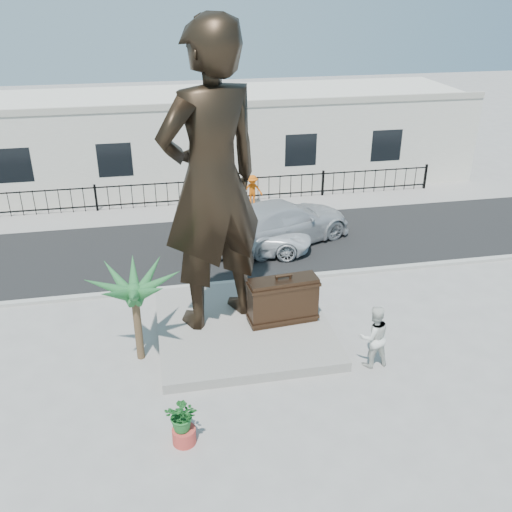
# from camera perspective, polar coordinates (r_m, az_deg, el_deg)

# --- Properties ---
(ground) EXTENTS (100.00, 100.00, 0.00)m
(ground) POSITION_cam_1_polar(r_m,az_deg,el_deg) (16.73, 1.33, -10.08)
(ground) COLOR #9E9991
(ground) RESTS_ON ground
(street) EXTENTS (40.00, 7.00, 0.01)m
(street) POSITION_cam_1_polar(r_m,az_deg,el_deg) (23.56, -2.79, 1.28)
(street) COLOR black
(street) RESTS_ON ground
(curb) EXTENTS (40.00, 0.25, 0.12)m
(curb) POSITION_cam_1_polar(r_m,az_deg,el_deg) (20.44, -1.34, -2.62)
(curb) COLOR #A5A399
(curb) RESTS_ON ground
(far_sidewalk) EXTENTS (40.00, 2.50, 0.02)m
(far_sidewalk) POSITION_cam_1_polar(r_m,az_deg,el_deg) (27.21, -4.04, 4.75)
(far_sidewalk) COLOR #9E9991
(far_sidewalk) RESTS_ON ground
(plinth) EXTENTS (5.20, 5.20, 0.30)m
(plinth) POSITION_cam_1_polar(r_m,az_deg,el_deg) (17.78, -1.28, -7.07)
(plinth) COLOR gray
(plinth) RESTS_ON ground
(fence) EXTENTS (22.00, 0.10, 1.20)m
(fence) POSITION_cam_1_polar(r_m,az_deg,el_deg) (27.75, -4.29, 6.47)
(fence) COLOR black
(fence) RESTS_ON ground
(building) EXTENTS (28.00, 7.00, 4.40)m
(building) POSITION_cam_1_polar(r_m,az_deg,el_deg) (31.29, -5.37, 11.76)
(building) COLOR silver
(building) RESTS_ON ground
(statue) EXTENTS (3.82, 3.27, 8.85)m
(statue) POSITION_cam_1_polar(r_m,az_deg,el_deg) (16.12, -4.47, 7.38)
(statue) COLOR black
(statue) RESTS_ON plinth
(suitcase) EXTENTS (2.13, 0.84, 1.47)m
(suitcase) POSITION_cam_1_polar(r_m,az_deg,el_deg) (17.42, 2.72, -4.44)
(suitcase) COLOR #362316
(suitcase) RESTS_ON plinth
(tourist) EXTENTS (0.95, 0.77, 1.86)m
(tourist) POSITION_cam_1_polar(r_m,az_deg,el_deg) (16.26, 11.69, -7.88)
(tourist) COLOR silver
(tourist) RESTS_ON ground
(car_white) EXTENTS (5.20, 3.03, 1.36)m
(car_white) POSITION_cam_1_polar(r_m,az_deg,el_deg) (22.59, -0.67, 2.09)
(car_white) COLOR silver
(car_white) RESTS_ON street
(car_silver) EXTENTS (6.45, 4.52, 1.73)m
(car_silver) POSITION_cam_1_polar(r_m,az_deg,el_deg) (23.37, 2.71, 3.40)
(car_silver) COLOR #AAADAF
(car_silver) RESTS_ON street
(worker) EXTENTS (1.00, 0.61, 1.49)m
(worker) POSITION_cam_1_polar(r_m,az_deg,el_deg) (27.30, -0.37, 6.58)
(worker) COLOR #DC5B0B
(worker) RESTS_ON far_sidewalk
(palm_tree) EXTENTS (1.80, 1.80, 3.20)m
(palm_tree) POSITION_cam_1_polar(r_m,az_deg,el_deg) (17.05, -11.40, -9.90)
(palm_tree) COLOR #215C2B
(palm_tree) RESTS_ON ground
(planter) EXTENTS (0.56, 0.56, 0.40)m
(planter) POSITION_cam_1_polar(r_m,az_deg,el_deg) (14.12, -7.19, -17.39)
(planter) COLOR #BD3A32
(planter) RESTS_ON ground
(shrub) EXTENTS (0.93, 0.87, 0.85)m
(shrub) POSITION_cam_1_polar(r_m,az_deg,el_deg) (13.70, -7.34, -15.49)
(shrub) COLOR #226929
(shrub) RESTS_ON planter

